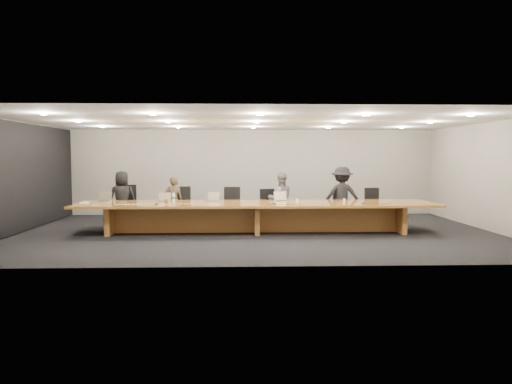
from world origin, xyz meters
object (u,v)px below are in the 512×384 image
person_a (122,199)px  mic_center (275,204)px  amber_mug (166,201)px  mic_left (157,204)px  av_box (95,205)px  conference_table (256,212)px  laptop_a (103,197)px  paper_cup_far (344,200)px  person_d (342,196)px  paper_cup_near (297,201)px  water_bottle (174,198)px  laptop_b (164,197)px  chair_mid_left (232,206)px  mic_right (363,203)px  person_c (281,199)px  chair_far_left (127,205)px  chair_far_right (375,206)px  chair_mid_right (270,207)px  person_b (174,201)px  laptop_d (282,196)px  chair_left (183,206)px  laptop_c (212,197)px  chair_right (343,207)px

person_a → mic_center: bearing=156.1°
amber_mug → mic_left: bearing=-121.5°
av_box → conference_table: bearing=-11.7°
laptop_a → paper_cup_far: laptop_a is taller
person_d → paper_cup_far: 0.95m
paper_cup_near → paper_cup_far: bearing=7.9°
conference_table → av_box: 3.92m
amber_mug → water_bottle: bearing=54.2°
person_a → laptop_b: size_ratio=4.84×
chair_mid_left → mic_center: 2.01m
water_bottle → paper_cup_near: bearing=-0.9°
mic_left → mic_right: mic_left is taller
person_c → chair_far_left: bearing=-13.2°
chair_far_right → person_d: person_d is taller
paper_cup_far → av_box: bearing=-172.0°
chair_far_left → person_a: size_ratio=0.75×
water_bottle → chair_mid_left: bearing=36.3°
chair_far_left → paper_cup_near: (4.58, -1.25, 0.22)m
chair_mid_right → person_b: size_ratio=0.75×
conference_table → paper_cup_near: size_ratio=100.79×
person_c → mic_left: size_ratio=11.61×
chair_far_left → paper_cup_near: bearing=-22.4°
conference_table → laptop_d: bearing=30.5°
person_b → mic_left: size_ratio=10.79×
laptop_b → chair_far_left: bearing=142.0°
mic_left → mic_center: bearing=-2.2°
chair_left → person_a: person_a is taller
laptop_c → water_bottle: (-0.97, -0.17, -0.01)m
conference_table → laptop_b: laptop_b is taller
mic_center → mic_right: size_ratio=1.21×
chair_far_left → chair_far_right: size_ratio=1.09×
person_c → laptop_d: bearing=75.1°
laptop_c → chair_right: bearing=35.0°
chair_right → laptop_d: 2.06m
conference_table → chair_mid_left: bearing=117.6°
chair_far_right → water_bottle: (-5.50, -1.14, 0.34)m
laptop_c → conference_table: bearing=4.5°
conference_table → amber_mug: (-2.26, -0.08, 0.28)m
amber_mug → mic_right: (4.88, -0.31, -0.04)m
laptop_d → mic_center: laptop_d is taller
chair_right → laptop_d: laptop_d is taller
laptop_b → av_box: laptop_b is taller
person_a → laptop_a: bearing=66.8°
person_a → amber_mug: 1.84m
laptop_b → chair_mid_left: bearing=31.7°
person_c → av_box: bearing=10.1°
laptop_b → paper_cup_near: laptop_b is taller
conference_table → laptop_a: (-3.94, 0.36, 0.37)m
chair_mid_left → chair_far_right: 4.03m
laptop_b → paper_cup_near: size_ratio=3.54×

